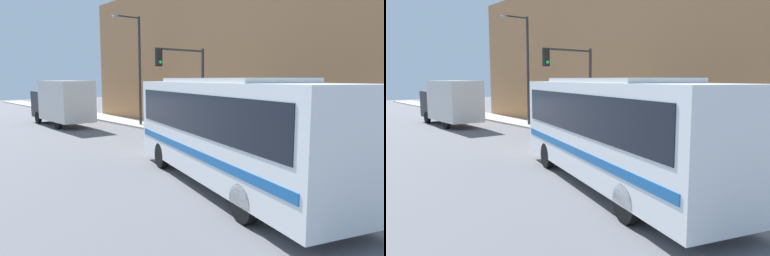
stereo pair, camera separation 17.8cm
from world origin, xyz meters
The scene contains 10 objects.
ground_plane centered at (0.00, 0.00, 0.00)m, with size 120.00×120.00×0.00m, color slate.
sidewalk centered at (5.76, 20.00, 0.06)m, with size 2.53×70.00×0.13m.
building_facade centered at (10.03, 14.21, 5.02)m, with size 6.00×26.43×10.03m.
city_bus centered at (-0.60, 2.91, 1.96)m, with size 5.26×10.63×3.42m.
delivery_truck centered at (1.09, 21.67, 1.76)m, with size 2.24×7.20×3.26m.
fire_hydrant centered at (5.10, 2.76, 0.48)m, with size 0.23×0.32×0.72m.
traffic_light_pole centered at (4.09, 10.86, 3.55)m, with size 3.28×0.35×4.96m.
parking_meter centered at (5.10, 9.83, 0.97)m, with size 0.14×0.14×1.23m.
street_lamp centered at (5.10, 17.82, 4.56)m, with size 2.17×0.28×7.58m.
pedestrian_near_corner centered at (6.25, 7.28, 0.96)m, with size 0.34×0.34×1.64m.
Camera 1 is at (-8.80, -5.34, 3.39)m, focal length 35.00 mm.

